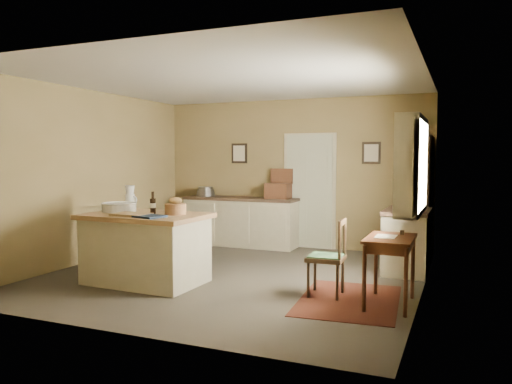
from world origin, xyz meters
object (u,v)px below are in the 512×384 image
sideboard (241,220)px  desk_chair (326,258)px  shelving_unit (423,199)px  writing_desk (390,246)px  right_cabinet (407,240)px  work_island (145,246)px

sideboard → desk_chair: 3.58m
shelving_unit → desk_chair: bearing=-109.7°
sideboard → writing_desk: sideboard is taller
right_cabinet → shelving_unit: 0.98m
work_island → desk_chair: (2.35, 0.30, -0.03)m
right_cabinet → shelving_unit: (0.15, 0.81, 0.53)m
desk_chair → right_cabinet: size_ratio=0.81×
work_island → shelving_unit: (3.25, 2.82, 0.50)m
writing_desk → right_cabinet: 1.81m
desk_chair → shelving_unit: 2.73m
right_cabinet → shelving_unit: size_ratio=0.56×
work_island → writing_desk: bearing=5.8°
sideboard → desk_chair: sideboard is taller
work_island → desk_chair: 2.36m
work_island → right_cabinet: size_ratio=1.44×
desk_chair → writing_desk: bearing=-9.6°
writing_desk → desk_chair: (-0.75, 0.09, -0.21)m
sideboard → writing_desk: size_ratio=2.61×
shelving_unit → work_island: bearing=-139.1°
sideboard → shelving_unit: shelving_unit is taller
writing_desk → desk_chair: bearing=173.3°
writing_desk → right_cabinet: right_cabinet is taller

